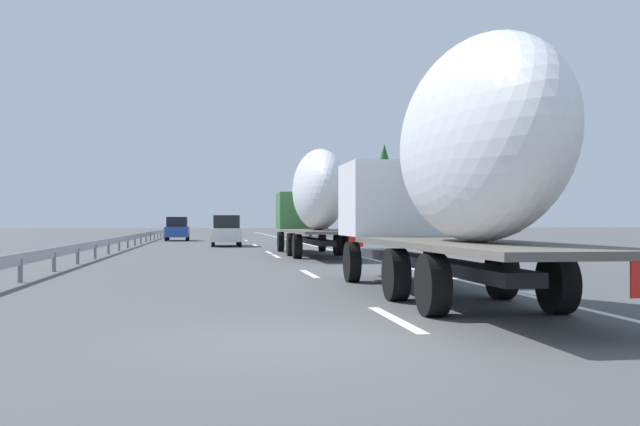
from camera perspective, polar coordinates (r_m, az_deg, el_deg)
The scene contains 18 objects.
ground_plane at distance 49.40m, azimuth -7.27°, elevation -2.50°, with size 260.00×260.00×0.00m, color #4C4C4F.
lane_stripe_0 at distance 11.84m, azimuth 5.92°, elevation -8.28°, with size 3.20×0.20×0.01m, color white.
lane_stripe_1 at distance 21.86m, azimuth -0.84°, elevation -4.79°, with size 3.20×0.20×0.01m, color white.
lane_stripe_2 at distance 33.00m, azimuth -3.47°, elevation -3.40°, with size 3.20×0.20×0.01m, color white.
lane_stripe_3 at distance 37.05m, azimuth -4.04°, elevation -3.10°, with size 3.20×0.20×0.01m, color white.
lane_stripe_4 at distance 48.71m, azimuth -5.13°, elevation -2.52°, with size 3.20×0.20×0.01m, color white.
lane_stripe_5 at distance 60.92m, azimuth -5.82°, elevation -2.15°, with size 3.20×0.20×0.01m, color white.
edge_line_right at distance 54.79m, azimuth -1.62°, elevation -2.32°, with size 110.00×0.20×0.01m, color white.
truck_lead at distance 33.27m, azimuth -0.39°, elevation 1.18°, with size 13.66×2.55×4.78m.
truck_trailing at distance 14.48m, azimuth 10.56°, elevation 3.73°, with size 12.64×2.55×4.86m.
car_yellow_coupe at distance 92.71m, azimuth -7.77°, elevation -1.06°, with size 4.12×1.77×1.91m.
car_white_van at distance 46.81m, azimuth -7.39°, elevation -1.40°, with size 4.78×1.86×1.97m.
car_blue_sedan at distance 60.85m, azimuth -11.15°, elevation -1.23°, with size 4.30×1.88×1.96m.
road_sign at distance 51.59m, azimuth 0.15°, elevation -0.10°, with size 0.10×0.90×3.02m.
tree_0 at distance 52.40m, azimuth 5.08°, elevation 2.38°, with size 3.24×3.24×7.17m.
tree_1 at distance 78.53m, azimuth -0.75°, elevation 1.51°, with size 3.79×3.79×7.54m.
tree_3 at distance 94.59m, azimuth -0.53°, elevation 0.48°, with size 3.59×3.59×5.46m.
guardrail_median at distance 52.60m, azimuth -13.89°, elevation -1.74°, with size 94.00×0.10×0.76m.
Camera 1 is at (-9.37, 1.14, 1.57)m, focal length 40.73 mm.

